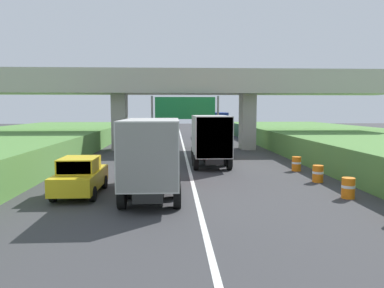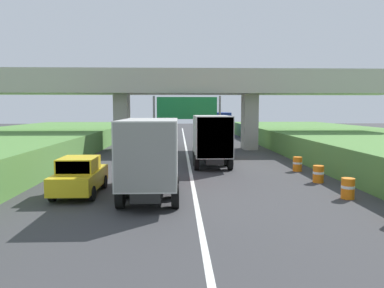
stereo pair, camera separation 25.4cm
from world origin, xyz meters
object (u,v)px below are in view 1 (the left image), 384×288
Objects in this scene: overhead_highway_sign at (185,112)px; construction_barrel_5 at (296,164)px; truck_blue at (217,123)px; construction_barrel_3 at (348,188)px; truck_orange at (209,137)px; construction_barrel_4 at (318,174)px; truck_red at (153,153)px; car_yellow at (80,176)px.

construction_barrel_5 is (6.71, -9.36, -3.22)m from overhead_highway_sign.
truck_blue is 36.11m from construction_barrel_3.
truck_orange is at bearing -97.77° from truck_blue.
construction_barrel_4 is at bearing 88.93° from construction_barrel_3.
overhead_highway_sign is 6.53× the size of construction_barrel_3.
truck_orange is (-3.55, -26.00, 0.00)m from truck_blue.
construction_barrel_4 is (6.67, -12.92, -3.22)m from overhead_highway_sign.
overhead_highway_sign is 0.81× the size of truck_red.
truck_blue is at bearing 78.76° from truck_red.
car_yellow reaches higher than construction_barrel_4.
truck_blue and truck_orange have the same top height.
overhead_highway_sign is 1.43× the size of car_yellow.
construction_barrel_5 is at bearing -54.37° from overhead_highway_sign.
truck_red is 9.08m from construction_barrel_4.
car_yellow reaches higher than construction_barrel_5.
truck_orange is 8.11× the size of construction_barrel_4.
car_yellow is at bearing 174.19° from construction_barrel_3.
truck_red reaches higher than construction_barrel_4.
truck_orange is 1.00× the size of truck_red.
construction_barrel_5 is at bearing 35.26° from truck_red.
truck_red is 8.11× the size of construction_barrel_5.
construction_barrel_3 is 3.56m from construction_barrel_4.
overhead_highway_sign is at bearing 82.90° from truck_red.
car_yellow is at bearing -106.38° from truck_blue.
construction_barrel_4 is 1.00× the size of construction_barrel_5.
construction_barrel_3 is at bearing -5.81° from car_yellow.
construction_barrel_4 is at bearing 16.47° from truck_red.
truck_blue is 26.24m from truck_orange.
construction_barrel_3 is (11.80, -1.20, -0.40)m from car_yellow.
truck_red is at bearing -163.53° from construction_barrel_4.
truck_red is 3.46m from car_yellow.
car_yellow is at bearing -127.11° from truck_orange.
car_yellow is at bearing -108.81° from overhead_highway_sign.
construction_barrel_3 is at bearing -91.07° from construction_barrel_4.
overhead_highway_sign reaches higher than construction_barrel_5.
truck_red is at bearing -97.10° from overhead_highway_sign.
truck_orange reaches higher than construction_barrel_4.
truck_blue is 35.71m from truck_red.
truck_red is 10.67m from construction_barrel_5.
truck_blue is 29.01m from construction_barrel_5.
truck_orange is 11.37m from construction_barrel_3.
construction_barrel_5 is at bearing 26.43° from car_yellow.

